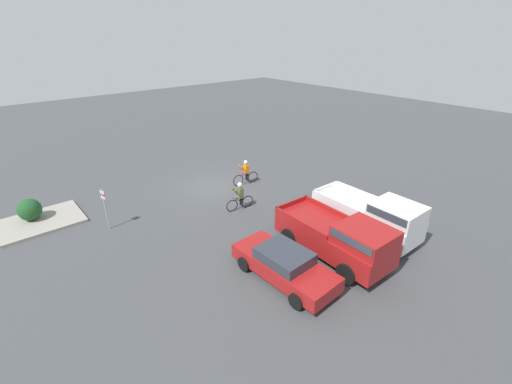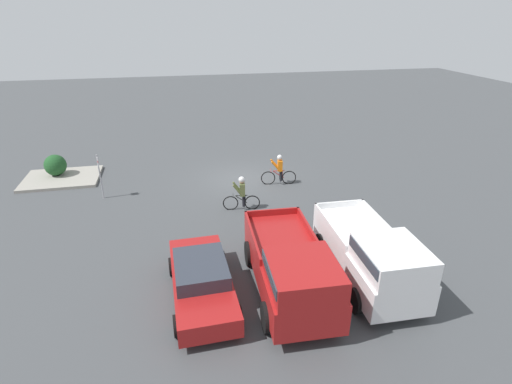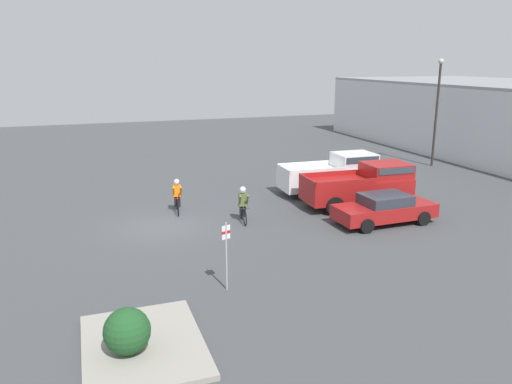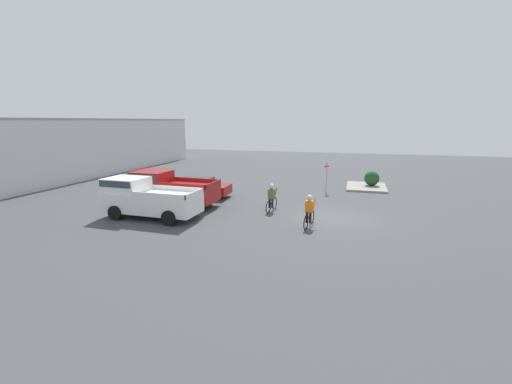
# 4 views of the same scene
# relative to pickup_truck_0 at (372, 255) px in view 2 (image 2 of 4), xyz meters

# --- Properties ---
(ground_plane) EXTENTS (80.00, 80.00, 0.00)m
(ground_plane) POSITION_rel_pickup_truck_0_xyz_m (2.69, -10.03, -1.12)
(ground_plane) COLOR #424447
(pickup_truck_0) EXTENTS (2.36, 5.38, 2.16)m
(pickup_truck_0) POSITION_rel_pickup_truck_0_xyz_m (0.00, 0.00, 0.00)
(pickup_truck_0) COLOR white
(pickup_truck_0) RESTS_ON ground_plane
(pickup_truck_1) EXTENTS (2.49, 5.49, 2.13)m
(pickup_truck_1) POSITION_rel_pickup_truck_0_xyz_m (2.81, 0.17, 0.01)
(pickup_truck_1) COLOR maroon
(pickup_truck_1) RESTS_ON ground_plane
(sedan_0) EXTENTS (2.06, 4.66, 1.35)m
(sedan_0) POSITION_rel_pickup_truck_0_xyz_m (5.59, -0.43, -0.43)
(sedan_0) COLOR maroon
(sedan_0) RESTS_ON ground_plane
(cyclist_0) EXTENTS (1.72, 0.51, 1.67)m
(cyclist_0) POSITION_rel_pickup_truck_0_xyz_m (3.22, -6.37, -0.26)
(cyclist_0) COLOR black
(cyclist_0) RESTS_ON ground_plane
(cyclist_1) EXTENTS (1.87, 0.52, 1.67)m
(cyclist_1) POSITION_rel_pickup_truck_0_xyz_m (0.75, -8.91, -0.29)
(cyclist_1) COLOR black
(cyclist_1) RESTS_ON ground_plane
(fire_lane_sign) EXTENTS (0.11, 0.29, 2.27)m
(fire_lane_sign) POSITION_rel_pickup_truck_0_xyz_m (9.71, -9.02, 0.25)
(fire_lane_sign) COLOR #9E9EA3
(fire_lane_sign) RESTS_ON ground_plane
(curb_island) EXTENTS (3.93, 3.01, 0.15)m
(curb_island) POSITION_rel_pickup_truck_0_xyz_m (12.26, -11.99, -1.05)
(curb_island) COLOR gray
(curb_island) RESTS_ON ground_plane
(shrub) EXTENTS (1.16, 1.16, 1.16)m
(shrub) POSITION_rel_pickup_truck_0_xyz_m (12.56, -12.39, -0.39)
(shrub) COLOR #1E4C23
(shrub) RESTS_ON curb_island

